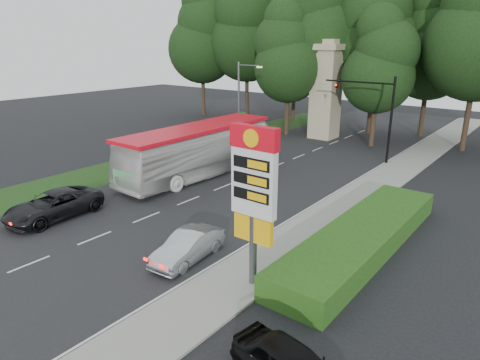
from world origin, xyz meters
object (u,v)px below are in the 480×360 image
Objects in this scene: streetlight_signs at (241,100)px; sedan_silver at (188,246)px; transit_bus at (198,152)px; gas_station_pylon at (254,186)px; traffic_signal_mast at (376,107)px; monument at (326,89)px; suv_charcoal at (54,205)px.

sedan_silver is (12.49, -20.11, -3.75)m from streetlight_signs.
gas_station_pylon is at bearing -36.63° from transit_bus.
monument is (-7.68, 6.00, 0.43)m from traffic_signal_mast.
monument reaches higher than streetlight_signs.
traffic_signal_mast is 12.83m from streetlight_signs.
traffic_signal_mast is 25.61m from suv_charcoal.
streetlight_signs reaches higher than sedan_silver.
streetlight_signs reaches higher than transit_bus.
traffic_signal_mast is at bearing 83.62° from sedan_silver.
traffic_signal_mast is at bearing 64.35° from suv_charcoal.
sedan_silver is (-3.70, -0.10, -3.76)m from gas_station_pylon.
suv_charcoal is (-2.24, -29.29, -4.32)m from monument.
transit_bus is at bearing 82.16° from suv_charcoal.
gas_station_pylon is 13.99m from suv_charcoal.
transit_bus is (-12.41, 9.93, -2.54)m from gas_station_pylon.
transit_bus reaches higher than suv_charcoal.
monument reaches higher than transit_bus.
suv_charcoal is at bearing -82.64° from streetlight_signs.
sedan_silver is at bearing -46.99° from transit_bus.
gas_station_pylon is 0.68× the size of monument.
gas_station_pylon reaches higher than sedan_silver.
transit_bus is 13.33m from sedan_silver.
gas_station_pylon is 1.21× the size of suv_charcoal.
gas_station_pylon is 1.64× the size of sedan_silver.
monument is at bearing 99.03° from sedan_silver.
suv_charcoal is (-13.44, -1.28, -3.66)m from gas_station_pylon.
monument is 18.40m from transit_bus.
transit_bus is 11.31m from suv_charcoal.
suv_charcoal is (2.75, -21.30, -3.66)m from streetlight_signs.
gas_station_pylon is at bearing -51.04° from streetlight_signs.
monument is at bearing 111.80° from gas_station_pylon.
monument is (4.99, 7.99, 0.67)m from streetlight_signs.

